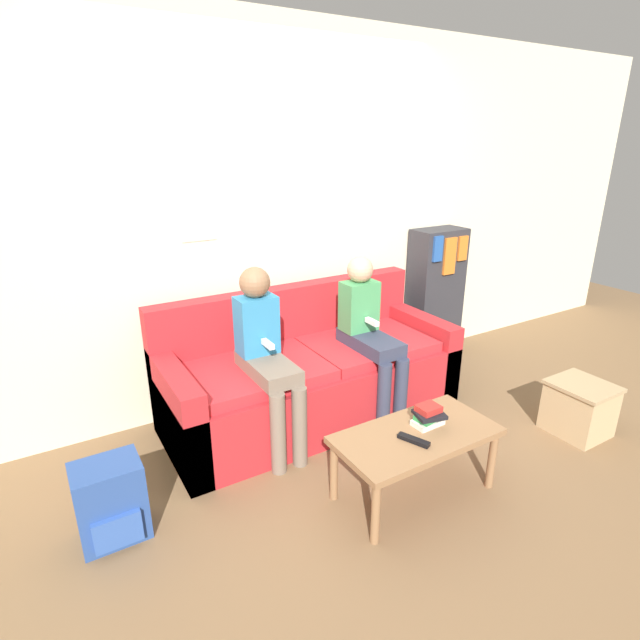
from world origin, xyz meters
TOP-DOWN VIEW (x-y plane):
  - ground_plane at (0.00, 0.00)m, footprint 10.00×10.00m
  - wall_back at (-0.00, 1.01)m, footprint 8.00×0.07m
  - couch at (0.00, 0.52)m, footprint 2.00×0.80m
  - coffee_table at (0.07, -0.49)m, footprint 0.88×0.45m
  - person_left at (-0.41, 0.33)m, footprint 0.24×0.55m
  - person_right at (0.35, 0.32)m, footprint 0.24×0.55m
  - tv_remote at (0.00, -0.55)m, footprint 0.10×0.17m
  - book_stack at (0.18, -0.46)m, footprint 0.18×0.16m
  - bookshelf at (1.43, 0.83)m, footprint 0.46×0.27m
  - storage_box at (1.40, -0.59)m, footprint 0.35×0.37m
  - backpack at (-1.39, 0.01)m, footprint 0.31×0.26m

SIDE VIEW (x-z plane):
  - ground_plane at x=0.00m, z-range 0.00..0.00m
  - storage_box at x=1.40m, z-range 0.00..0.35m
  - backpack at x=-1.39m, z-range 0.00..0.40m
  - couch at x=0.00m, z-range -0.14..0.73m
  - coffee_table at x=0.07m, z-range 0.14..0.52m
  - tv_remote at x=0.00m, z-range 0.38..0.40m
  - book_stack at x=0.18m, z-range 0.38..0.49m
  - bookshelf at x=1.43m, z-range 0.00..1.14m
  - person_right at x=0.35m, z-range 0.08..1.18m
  - person_left at x=-0.41m, z-range 0.08..1.22m
  - wall_back at x=0.00m, z-range 0.00..2.60m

